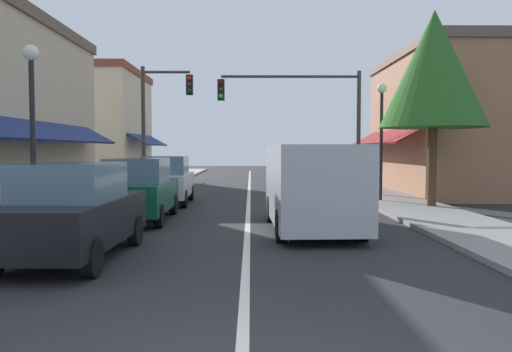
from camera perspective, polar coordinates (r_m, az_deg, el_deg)
ground_plane at (r=21.77m, az=-0.80°, el=-2.32°), size 80.00×80.00×0.00m
sidewalk_left at (r=22.47m, az=-14.98°, el=-2.10°), size 2.60×56.00×0.12m
sidewalk_right at (r=22.42m, az=13.41°, el=-2.09°), size 2.60×56.00×0.12m
lane_center_stripe at (r=21.77m, az=-0.80°, el=-2.31°), size 0.14×52.00×0.01m
storefront_right_block at (r=25.40m, az=20.55°, el=5.58°), size 6.12×10.20×6.48m
storefront_far_left at (r=33.09m, az=-17.30°, el=5.31°), size 6.52×8.20×6.85m
parked_car_nearest_left at (r=9.93m, az=-19.76°, el=-3.78°), size 1.86×4.14×1.77m
parked_car_second_left at (r=14.77m, az=-12.97°, el=-1.51°), size 1.83×4.13×1.77m
parked_car_third_left at (r=19.12m, az=-10.01°, el=-0.46°), size 1.88×4.15×1.77m
van_in_lane at (r=12.76m, az=6.19°, el=-0.94°), size 2.11×5.23×2.12m
traffic_signal_mast_arm at (r=22.51m, az=5.74°, el=7.50°), size 6.24×0.50×5.43m
traffic_signal_left_corner at (r=23.70m, az=-10.77°, el=7.09°), size 2.37×0.50×5.75m
street_lamp_left_near at (r=12.87m, az=-23.69°, el=7.11°), size 0.36×0.36×4.40m
street_lamp_right_mid at (r=19.65m, az=13.81°, el=5.87°), size 0.36×0.36×4.46m
tree_right_near at (r=18.33m, az=19.21°, el=11.15°), size 3.54×3.54×6.64m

